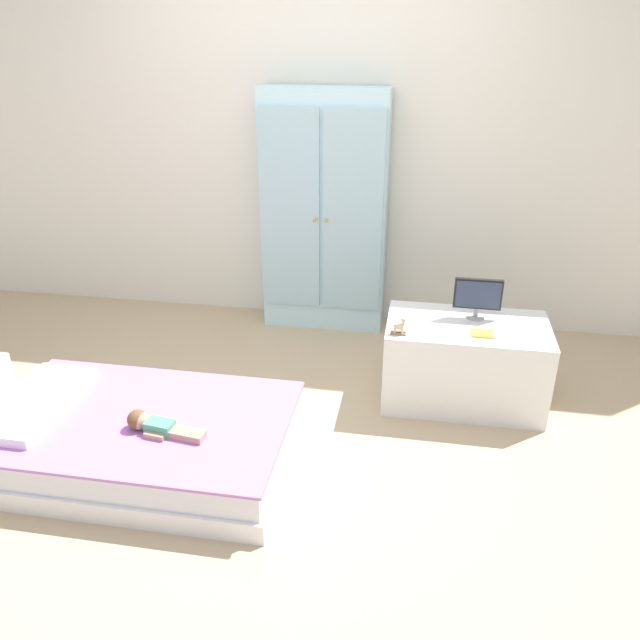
% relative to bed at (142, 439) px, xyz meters
% --- Properties ---
extents(ground_plane, '(10.00, 10.00, 0.02)m').
position_rel_bed_xyz_m(ground_plane, '(0.54, 0.31, -0.14)').
color(ground_plane, tan).
extents(back_wall, '(6.40, 0.05, 2.70)m').
position_rel_bed_xyz_m(back_wall, '(0.54, 1.89, 1.22)').
color(back_wall, silver).
rests_on(back_wall, ground_plane).
extents(bed, '(1.48, 0.93, 0.26)m').
position_rel_bed_xyz_m(bed, '(0.00, 0.00, 0.00)').
color(bed, white).
rests_on(bed, ground_plane).
extents(pillow, '(0.32, 0.66, 0.05)m').
position_rel_bed_xyz_m(pillow, '(-0.54, 0.00, 0.16)').
color(pillow, white).
rests_on(pillow, bed).
extents(doll, '(0.39, 0.14, 0.10)m').
position_rel_bed_xyz_m(doll, '(0.11, -0.09, 0.17)').
color(doll, '#4CA375').
rests_on(doll, bed).
extents(wardrobe, '(0.84, 0.28, 1.63)m').
position_rel_bed_xyz_m(wardrobe, '(0.63, 1.71, 0.69)').
color(wardrobe, silver).
rests_on(wardrobe, ground_plane).
extents(tv_stand, '(0.89, 0.51, 0.49)m').
position_rel_bed_xyz_m(tv_stand, '(1.59, 0.84, 0.12)').
color(tv_stand, silver).
rests_on(tv_stand, ground_plane).
extents(tv_monitor, '(0.26, 0.10, 0.24)m').
position_rel_bed_xyz_m(tv_monitor, '(1.63, 0.93, 0.50)').
color(tv_monitor, '#99999E').
rests_on(tv_monitor, tv_stand).
extents(rocking_horse_toy, '(0.08, 0.04, 0.10)m').
position_rel_bed_xyz_m(rocking_horse_toy, '(1.22, 0.65, 0.41)').
color(rocking_horse_toy, '#8E6642').
rests_on(rocking_horse_toy, tv_stand).
extents(book_yellow, '(0.11, 0.09, 0.01)m').
position_rel_bed_xyz_m(book_yellow, '(1.65, 0.72, 0.37)').
color(book_yellow, gold).
rests_on(book_yellow, tv_stand).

